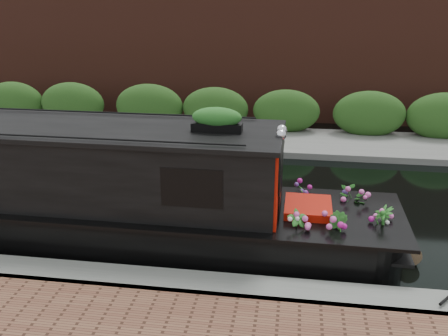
# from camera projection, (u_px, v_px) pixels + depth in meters

# --- Properties ---
(ground) EXTENTS (80.00, 80.00, 0.00)m
(ground) POSITION_uv_depth(u_px,v_px,m) (180.00, 201.00, 10.46)
(ground) COLOR black
(ground) RESTS_ON ground
(near_bank_coping) EXTENTS (40.00, 0.60, 0.50)m
(near_bank_coping) POSITION_uv_depth(u_px,v_px,m) (129.00, 290.00, 7.40)
(near_bank_coping) COLOR slate
(near_bank_coping) RESTS_ON ground
(far_bank_path) EXTENTS (40.00, 2.40, 0.34)m
(far_bank_path) POSITION_uv_depth(u_px,v_px,m) (213.00, 142.00, 14.35)
(far_bank_path) COLOR slate
(far_bank_path) RESTS_ON ground
(far_hedge) EXTENTS (40.00, 1.10, 2.80)m
(far_hedge) POSITION_uv_depth(u_px,v_px,m) (218.00, 133.00, 15.19)
(far_hedge) COLOR #254C19
(far_hedge) RESTS_ON ground
(far_brick_wall) EXTENTS (40.00, 1.00, 8.00)m
(far_brick_wall) POSITION_uv_depth(u_px,v_px,m) (228.00, 116.00, 17.13)
(far_brick_wall) COLOR #4C2319
(far_brick_wall) RESTS_ON ground
(narrowboat) EXTENTS (11.38, 2.10, 2.67)m
(narrowboat) POSITION_uv_depth(u_px,v_px,m) (56.00, 194.00, 8.78)
(narrowboat) COLOR black
(narrowboat) RESTS_ON ground
(rope_fender) EXTENTS (0.33, 0.40, 0.33)m
(rope_fender) POSITION_uv_depth(u_px,v_px,m) (409.00, 251.00, 8.16)
(rope_fender) COLOR brown
(rope_fender) RESTS_ON ground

